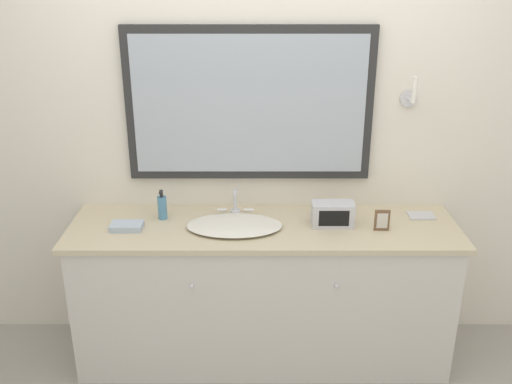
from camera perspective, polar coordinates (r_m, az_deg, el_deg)
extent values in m
cube|color=silver|center=(3.27, 0.85, 5.82)|extent=(8.00, 0.06, 2.55)
cube|color=#282828|center=(3.18, -0.57, 8.71)|extent=(1.37, 0.04, 0.86)
cube|color=#9EA8B2|center=(3.16, -0.58, 8.63)|extent=(1.28, 0.01, 0.77)
cylinder|color=silver|center=(3.29, 15.11, 8.98)|extent=(0.09, 0.01, 0.09)
cylinder|color=silver|center=(3.24, 15.33, 8.78)|extent=(0.02, 0.10, 0.02)
cylinder|color=white|center=(3.18, 15.67, 9.79)|extent=(0.02, 0.02, 0.14)
cube|color=beige|center=(3.34, 0.83, -10.21)|extent=(2.07, 0.54, 0.82)
cube|color=#C6B793|center=(3.13, 0.88, -3.65)|extent=(2.14, 0.58, 0.03)
sphere|color=silver|center=(2.99, -6.35, -9.34)|extent=(0.02, 0.02, 0.02)
sphere|color=silver|center=(3.00, 8.17, -9.31)|extent=(0.02, 0.02, 0.02)
ellipsoid|color=silver|center=(3.09, -2.07, -3.33)|extent=(0.52, 0.31, 0.03)
cylinder|color=silver|center=(3.26, -1.96, -2.04)|extent=(0.06, 0.06, 0.03)
cylinder|color=silver|center=(3.23, -1.98, -0.82)|extent=(0.02, 0.02, 0.12)
cylinder|color=silver|center=(3.17, -2.01, -0.05)|extent=(0.02, 0.07, 0.02)
cylinder|color=white|center=(3.25, -3.29, -1.80)|extent=(0.06, 0.02, 0.02)
cylinder|color=white|center=(3.25, -0.64, -1.80)|extent=(0.05, 0.02, 0.02)
cylinder|color=teal|center=(3.23, -9.25, -1.56)|extent=(0.05, 0.05, 0.13)
cylinder|color=black|center=(3.20, -9.34, -0.20)|extent=(0.02, 0.02, 0.04)
cube|color=black|center=(3.18, -9.39, 0.01)|extent=(0.02, 0.03, 0.01)
cube|color=#BCBCC1|center=(3.13, 7.78, -2.20)|extent=(0.23, 0.12, 0.13)
cube|color=black|center=(3.08, 7.90, -2.62)|extent=(0.16, 0.01, 0.09)
cube|color=brown|center=(3.12, 12.59, -2.78)|extent=(0.08, 0.01, 0.12)
cube|color=beige|center=(3.12, 12.62, -2.84)|extent=(0.06, 0.00, 0.09)
cube|color=#A8B7C6|center=(3.16, -12.71, -3.35)|extent=(0.17, 0.11, 0.03)
cube|color=silver|center=(3.37, 16.30, -2.29)|extent=(0.14, 0.10, 0.01)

